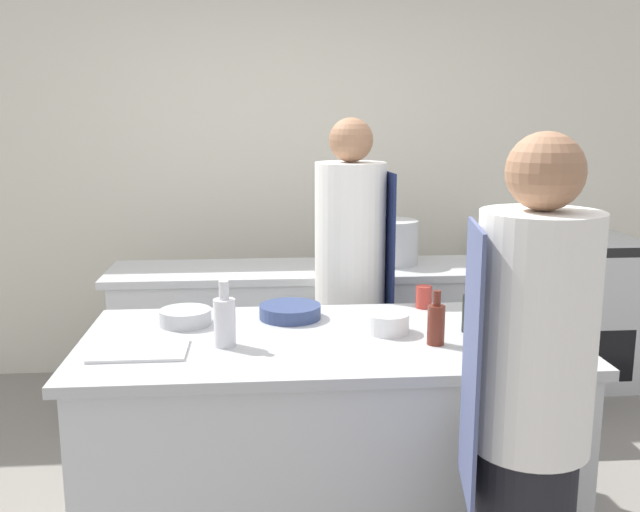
% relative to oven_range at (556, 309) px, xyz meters
% --- Properties ---
extents(wall_back, '(8.00, 0.06, 2.80)m').
position_rel_oven_range_xyz_m(wall_back, '(-1.67, 0.40, 0.92)').
color(wall_back, silver).
rests_on(wall_back, ground_plane).
extents(prep_counter, '(1.90, 0.92, 0.89)m').
position_rel_oven_range_xyz_m(prep_counter, '(-1.67, -1.73, -0.03)').
color(prep_counter, silver).
rests_on(prep_counter, ground_plane).
extents(pass_counter, '(2.24, 0.56, 0.89)m').
position_rel_oven_range_xyz_m(pass_counter, '(-1.66, -0.46, -0.03)').
color(pass_counter, silver).
rests_on(pass_counter, ground_plane).
extents(oven_range, '(0.93, 0.70, 0.96)m').
position_rel_oven_range_xyz_m(oven_range, '(0.00, 0.00, 0.00)').
color(oven_range, silver).
rests_on(oven_range, ground_plane).
extents(chef_at_prep_near, '(0.38, 0.36, 1.69)m').
position_rel_oven_range_xyz_m(chef_at_prep_near, '(-1.15, -2.49, 0.38)').
color(chef_at_prep_near, black).
rests_on(chef_at_prep_near, ground_plane).
extents(chef_at_stove, '(0.37, 0.35, 1.72)m').
position_rel_oven_range_xyz_m(chef_at_stove, '(-1.48, -0.95, 0.39)').
color(chef_at_stove, black).
rests_on(chef_at_stove, ground_plane).
extents(bottle_olive_oil, '(0.08, 0.08, 0.21)m').
position_rel_oven_range_xyz_m(bottle_olive_oil, '(-1.09, -1.72, 0.49)').
color(bottle_olive_oil, black).
rests_on(bottle_olive_oil, prep_counter).
extents(bottle_vinegar, '(0.07, 0.07, 0.21)m').
position_rel_oven_range_xyz_m(bottle_vinegar, '(-1.27, -1.86, 0.49)').
color(bottle_vinegar, '#5B2319').
rests_on(bottle_vinegar, prep_counter).
extents(bottle_wine, '(0.08, 0.08, 0.25)m').
position_rel_oven_range_xyz_m(bottle_wine, '(-2.06, -1.81, 0.51)').
color(bottle_wine, silver).
rests_on(bottle_wine, prep_counter).
extents(bottle_cooking_oil, '(0.08, 0.08, 0.19)m').
position_rel_oven_range_xyz_m(bottle_cooking_oil, '(-1.09, -2.01, 0.48)').
color(bottle_cooking_oil, '#2D5175').
rests_on(bottle_cooking_oil, prep_counter).
extents(bowl_mixing_large, '(0.21, 0.21, 0.06)m').
position_rel_oven_range_xyz_m(bowl_mixing_large, '(-2.24, -1.52, 0.44)').
color(bowl_mixing_large, '#B7BABC').
rests_on(bowl_mixing_large, prep_counter).
extents(bowl_prep_small, '(0.26, 0.26, 0.06)m').
position_rel_oven_range_xyz_m(bowl_prep_small, '(-1.81, -1.47, 0.44)').
color(bowl_prep_small, navy).
rests_on(bowl_prep_small, prep_counter).
extents(bowl_ceramic_blue, '(0.17, 0.17, 0.08)m').
position_rel_oven_range_xyz_m(bowl_ceramic_blue, '(-1.43, -1.70, 0.45)').
color(bowl_ceramic_blue, white).
rests_on(bowl_ceramic_blue, prep_counter).
extents(cup, '(0.07, 0.07, 0.10)m').
position_rel_oven_range_xyz_m(cup, '(-1.20, -1.35, 0.46)').
color(cup, '#B2382D').
rests_on(cup, prep_counter).
extents(cutting_board, '(0.34, 0.23, 0.01)m').
position_rel_oven_range_xyz_m(cutting_board, '(-2.37, -1.86, 0.41)').
color(cutting_board, white).
rests_on(cutting_board, prep_counter).
extents(stockpot, '(0.31, 0.31, 0.25)m').
position_rel_oven_range_xyz_m(stockpot, '(-1.18, -0.39, 0.53)').
color(stockpot, silver).
rests_on(stockpot, pass_counter).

